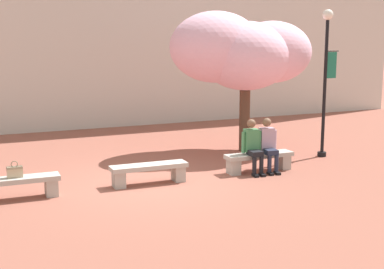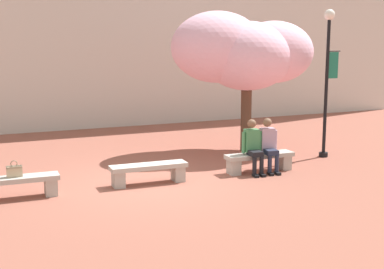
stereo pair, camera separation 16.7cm
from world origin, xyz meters
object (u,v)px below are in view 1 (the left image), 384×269
(stone_bench_west_end, at_px, (16,185))
(handbag, at_px, (15,171))
(stone_bench_near_west, at_px, (149,171))
(person_seated_right, at_px, (268,143))
(cherry_tree_main, at_px, (242,52))
(stone_bench_center, at_px, (259,159))
(person_seated_left, at_px, (253,144))
(lamp_post_with_banner, at_px, (326,70))

(stone_bench_west_end, height_order, handbag, handbag)
(stone_bench_near_west, distance_m, person_seated_right, 3.05)
(stone_bench_near_west, distance_m, cherry_tree_main, 4.99)
(stone_bench_center, relative_size, person_seated_left, 1.34)
(stone_bench_near_west, distance_m, handbag, 2.83)
(cherry_tree_main, relative_size, lamp_post_with_banner, 1.03)
(stone_bench_center, bearing_deg, person_seated_right, -14.44)
(stone_bench_west_end, xyz_separation_m, lamp_post_with_banner, (8.09, 0.75, 2.06))
(stone_bench_west_end, height_order, lamp_post_with_banner, lamp_post_with_banner)
(stone_bench_west_end, bearing_deg, person_seated_left, -0.56)
(stone_bench_near_west, relative_size, stone_bench_center, 1.00)
(cherry_tree_main, bearing_deg, stone_bench_near_west, -146.77)
(stone_bench_west_end, bearing_deg, person_seated_right, -0.52)
(stone_bench_center, distance_m, person_seated_left, 0.46)
(person_seated_right, bearing_deg, stone_bench_near_west, 179.00)
(handbag, bearing_deg, stone_bench_near_west, -0.37)
(stone_bench_near_west, height_order, handbag, handbag)
(stone_bench_center, xyz_separation_m, handbag, (-5.64, 0.02, 0.28))
(person_seated_right, xyz_separation_m, lamp_post_with_banner, (2.25, 0.81, 1.67))
(cherry_tree_main, bearing_deg, lamp_post_with_banner, -44.19)
(stone_bench_near_west, xyz_separation_m, cherry_tree_main, (3.62, 2.37, 2.50))
(stone_bench_west_end, xyz_separation_m, person_seated_right, (5.84, -0.05, 0.40))
(stone_bench_center, bearing_deg, person_seated_left, -166.47)
(stone_bench_center, relative_size, cherry_tree_main, 0.43)
(stone_bench_near_west, xyz_separation_m, lamp_post_with_banner, (5.28, 0.75, 2.06))
(stone_bench_center, bearing_deg, handbag, 179.82)
(handbag, xyz_separation_m, lamp_post_with_banner, (8.10, 0.73, 1.78))
(person_seated_right, bearing_deg, stone_bench_west_end, 179.48)
(person_seated_right, bearing_deg, lamp_post_with_banner, 19.67)
(lamp_post_with_banner, bearing_deg, person_seated_right, -160.33)
(person_seated_left, xyz_separation_m, handbag, (-5.42, 0.07, -0.12))
(lamp_post_with_banner, bearing_deg, handbag, -174.81)
(stone_bench_west_end, distance_m, person_seated_left, 5.43)
(person_seated_right, height_order, lamp_post_with_banner, lamp_post_with_banner)
(person_seated_right, relative_size, handbag, 3.81)
(person_seated_left, relative_size, lamp_post_with_banner, 0.33)
(stone_bench_west_end, relative_size, lamp_post_with_banner, 0.44)
(handbag, relative_size, lamp_post_with_banner, 0.09)
(person_seated_right, bearing_deg, cherry_tree_main, 76.25)
(person_seated_right, xyz_separation_m, handbag, (-5.84, 0.07, -0.12))
(stone_bench_near_west, distance_m, lamp_post_with_banner, 5.72)
(stone_bench_center, xyz_separation_m, person_seated_right, (0.21, -0.05, 0.40))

